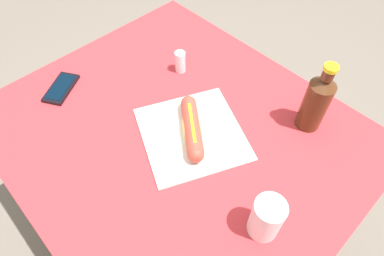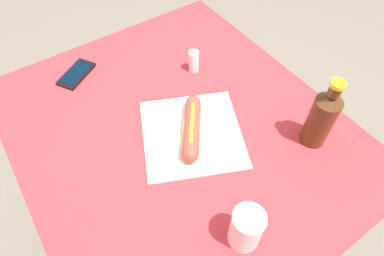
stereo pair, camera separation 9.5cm
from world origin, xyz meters
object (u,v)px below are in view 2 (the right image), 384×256
at_px(hot_dog, 192,128).
at_px(cell_phone, 76,74).
at_px(soda_bottle, 322,117).
at_px(salt_shaker, 194,61).
at_px(drinking_cup, 246,228).

distance_m(hot_dog, cell_phone, 0.47).
relative_size(soda_bottle, salt_shaker, 2.98).
bearing_deg(soda_bottle, salt_shaker, -164.99).
bearing_deg(cell_phone, soda_bottle, 35.90).
xyz_separation_m(cell_phone, salt_shaker, (0.20, 0.35, 0.03)).
height_order(hot_dog, cell_phone, hot_dog).
bearing_deg(soda_bottle, hot_dog, -127.02).
xyz_separation_m(hot_dog, drinking_cup, (0.33, -0.07, 0.03)).
bearing_deg(cell_phone, hot_dog, 23.21).
bearing_deg(cell_phone, drinking_cup, 8.35).
distance_m(soda_bottle, salt_shaker, 0.46).
bearing_deg(drinking_cup, salt_shaker, 156.77).
height_order(cell_phone, drinking_cup, drinking_cup).
bearing_deg(hot_dog, cell_phone, -156.79).
height_order(hot_dog, salt_shaker, salt_shaker).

